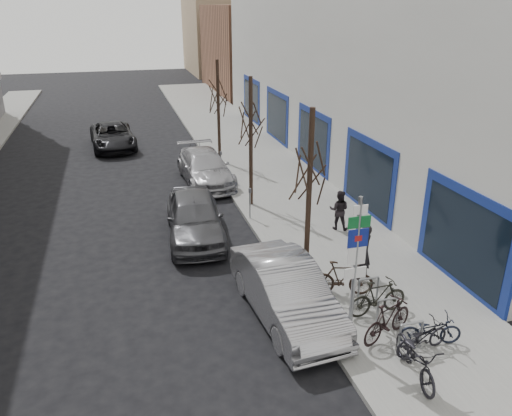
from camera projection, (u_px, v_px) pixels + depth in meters
ground at (256, 370)px, 11.94m from camera, size 120.00×120.00×0.00m
sidewalk_east at (293, 201)px, 21.94m from camera, size 5.00×70.00×0.15m
commercial_building at (466, 62)px, 28.54m from camera, size 20.00×32.00×10.00m
brick_building_far at (273, 48)px, 49.28m from camera, size 12.00×14.00×8.00m
tan_building_far at (241, 34)px, 62.57m from camera, size 13.00×12.00×9.00m
highway_sign_pole at (355, 267)px, 11.60m from camera, size 0.55×0.10×4.20m
bike_rack at (388, 309)px, 13.18m from camera, size 0.66×2.26×0.83m
tree_near at (311, 157)px, 14.15m from camera, size 1.80×1.80×5.50m
tree_mid at (251, 112)px, 19.93m from camera, size 1.80×1.80×5.50m
tree_far at (218, 88)px, 25.72m from camera, size 1.80×1.80×5.50m
meter_front at (298, 266)px, 14.80m from camera, size 0.10×0.08×1.27m
meter_mid at (250, 200)px, 19.70m from camera, size 0.10×0.08×1.27m
meter_back at (221, 161)px, 24.59m from camera, size 0.10×0.08×1.27m
bike_near_left at (416, 355)px, 11.31m from camera, size 0.81×1.99×1.18m
bike_near_right at (388, 320)px, 12.65m from camera, size 1.88×1.20×1.10m
bike_mid_curb at (431, 328)px, 12.45m from camera, size 1.65×0.83×0.96m
bike_mid_inner at (378, 297)px, 13.63m from camera, size 1.81×0.63×1.08m
bike_far_curb at (422, 335)px, 12.17m from camera, size 1.63×0.75×0.96m
bike_far_inner at (342, 278)px, 14.54m from camera, size 1.94×1.08×1.13m
parked_car_front at (286, 291)px, 13.68m from camera, size 2.10×5.06×1.63m
parked_car_mid at (195, 217)px, 18.36m from camera, size 2.39×5.10×1.69m
parked_car_back at (205, 168)px, 24.13m from camera, size 2.33×5.35×1.53m
lane_car at (113, 136)px, 30.02m from camera, size 2.82×5.44×1.47m
pedestrian_near at (363, 252)px, 15.33m from camera, size 0.78×0.68×1.80m
pedestrian_far at (339, 210)px, 18.76m from camera, size 0.69×0.63×1.56m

